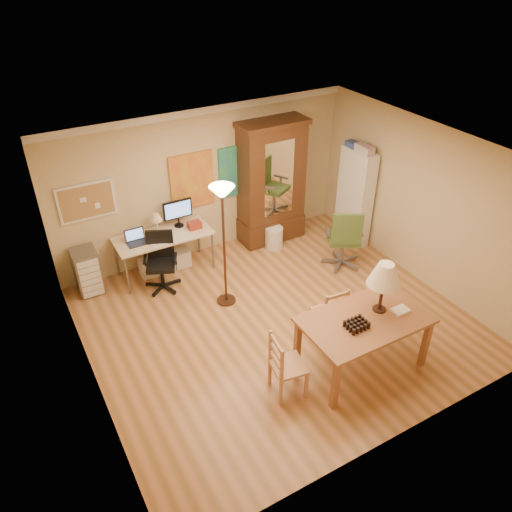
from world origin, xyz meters
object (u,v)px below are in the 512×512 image
armoire (271,190)px  bookshelf (355,197)px  dining_table (372,306)px  office_chair_black (162,273)px  computer_desk (165,248)px  office_chair_green (343,251)px

armoire → bookshelf: bearing=-32.5°
dining_table → office_chair_black: size_ratio=1.67×
dining_table → computer_desk: 3.87m
dining_table → office_chair_black: bearing=120.6°
computer_desk → bookshelf: bookshelf is taller
computer_desk → office_chair_black: bearing=-119.0°
dining_table → computer_desk: bearing=114.3°
dining_table → armoire: 3.62m
office_chair_black → office_chair_green: 3.18m
office_chair_green → computer_desk: bearing=153.2°
office_chair_green → bookshelf: size_ratio=0.63×
dining_table → office_chair_black: 3.63m
armoire → office_chair_black: bearing=-168.1°
computer_desk → armoire: 2.26m
dining_table → bookshelf: bookshelf is taller
dining_table → office_chair_green: 2.51m
computer_desk → armoire: bearing=2.1°
dining_table → office_chair_green: dining_table is taller
office_chair_black → armoire: 2.59m
computer_desk → office_chair_green: size_ratio=1.42×
office_chair_green → armoire: armoire is taller
dining_table → office_chair_green: size_ratio=1.45×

